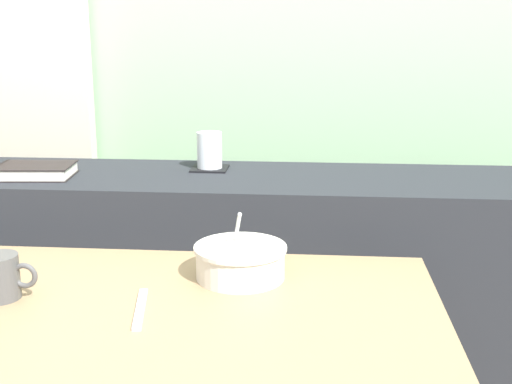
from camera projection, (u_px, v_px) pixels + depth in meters
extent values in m
cube|color=beige|center=(5.00, 13.00, 2.23)|extent=(0.56, 0.06, 2.50)
cube|color=#23262B|center=(221.00, 316.00, 1.88)|extent=(2.80, 0.39, 0.82)
cube|color=#997A56|center=(135.00, 317.00, 1.21)|extent=(1.12, 0.63, 0.03)
cube|color=black|center=(210.00, 168.00, 1.86)|extent=(0.10, 0.10, 0.00)
cylinder|color=white|center=(209.00, 150.00, 1.84)|extent=(0.07, 0.07, 0.10)
cylinder|color=#BC3D51|center=(210.00, 156.00, 1.85)|extent=(0.06, 0.06, 0.06)
cube|color=black|center=(36.00, 176.00, 1.77)|extent=(0.20, 0.15, 0.00)
cube|color=silver|center=(36.00, 171.00, 1.76)|extent=(0.20, 0.15, 0.03)
cube|color=black|center=(36.00, 165.00, 1.76)|extent=(0.20, 0.15, 0.00)
cube|color=black|center=(0.00, 171.00, 1.76)|extent=(0.02, 0.14, 0.03)
cylinder|color=silver|center=(240.00, 262.00, 1.34)|extent=(0.18, 0.18, 0.07)
cylinder|color=silver|center=(240.00, 248.00, 1.33)|extent=(0.19, 0.19, 0.01)
cylinder|color=#B27038|center=(240.00, 266.00, 1.34)|extent=(0.16, 0.16, 0.04)
cylinder|color=silver|center=(236.00, 236.00, 1.35)|extent=(0.04, 0.12, 0.13)
ellipsoid|color=silver|center=(237.00, 252.00, 1.38)|extent=(0.03, 0.05, 0.01)
cube|color=silver|center=(140.00, 309.00, 1.19)|extent=(0.05, 0.17, 0.01)
torus|color=#4C4C4C|center=(25.00, 276.00, 1.23)|extent=(0.05, 0.01, 0.05)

